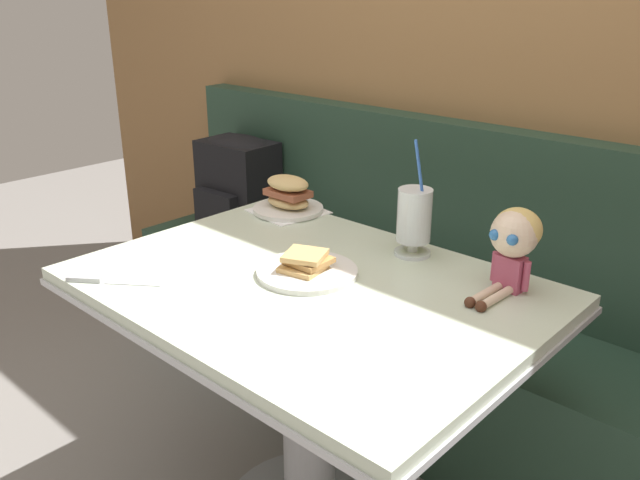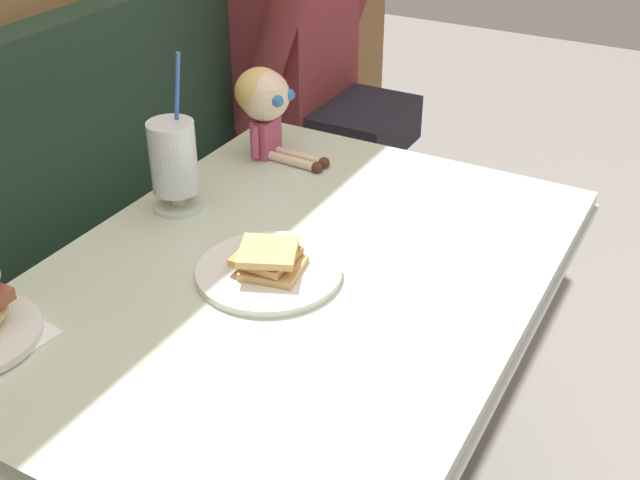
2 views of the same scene
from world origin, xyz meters
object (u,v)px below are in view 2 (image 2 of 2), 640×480
at_px(toast_plate, 269,268).
at_px(seated_doll, 265,100).
at_px(milkshake_glass, 174,161).
at_px(diner_patron, 307,47).

bearing_deg(toast_plate, seated_doll, 32.55).
height_order(milkshake_glass, seated_doll, milkshake_glass).
bearing_deg(seated_doll, toast_plate, -147.45).
relative_size(milkshake_glass, seated_doll, 1.43).
xyz_separation_m(seated_doll, diner_patron, (0.70, 0.29, -0.13)).
distance_m(toast_plate, diner_patron, 1.24).
xyz_separation_m(toast_plate, seated_doll, (0.41, 0.26, 0.11)).
bearing_deg(milkshake_glass, toast_plate, -112.45).
distance_m(milkshake_glass, seated_doll, 0.29).
relative_size(milkshake_glass, diner_patron, 0.39).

